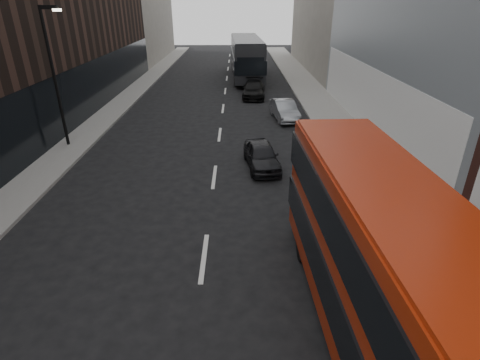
{
  "coord_description": "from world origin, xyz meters",
  "views": [
    {
      "loc": [
        1.07,
        -1.61,
        7.36
      ],
      "look_at": [
        1.15,
        8.47,
        2.5
      ],
      "focal_mm": 28.0,
      "sensor_mm": 36.0,
      "label": 1
    }
  ],
  "objects_px": {
    "red_bus": "(384,265)",
    "grey_bus": "(246,57)",
    "street_lamp": "(54,69)",
    "car_a": "(262,155)",
    "car_c": "(254,89)",
    "car_b": "(284,110)"
  },
  "relations": [
    {
      "from": "red_bus",
      "to": "car_a",
      "type": "bearing_deg",
      "value": 98.65
    },
    {
      "from": "car_c",
      "to": "car_a",
      "type": "bearing_deg",
      "value": -87.07
    },
    {
      "from": "red_bus",
      "to": "car_c",
      "type": "relative_size",
      "value": 2.27
    },
    {
      "from": "car_a",
      "to": "red_bus",
      "type": "bearing_deg",
      "value": -86.34
    },
    {
      "from": "car_a",
      "to": "car_c",
      "type": "distance_m",
      "value": 14.61
    },
    {
      "from": "street_lamp",
      "to": "red_bus",
      "type": "bearing_deg",
      "value": -46.84
    },
    {
      "from": "car_b",
      "to": "car_a",
      "type": "bearing_deg",
      "value": -111.67
    },
    {
      "from": "street_lamp",
      "to": "grey_bus",
      "type": "bearing_deg",
      "value": 63.14
    },
    {
      "from": "street_lamp",
      "to": "car_b",
      "type": "relative_size",
      "value": 1.82
    },
    {
      "from": "grey_bus",
      "to": "car_a",
      "type": "height_order",
      "value": "grey_bus"
    },
    {
      "from": "car_a",
      "to": "car_c",
      "type": "xyz_separation_m",
      "value": [
        0.23,
        14.61,
        0.03
      ]
    },
    {
      "from": "car_b",
      "to": "car_c",
      "type": "relative_size",
      "value": 0.86
    },
    {
      "from": "car_b",
      "to": "car_c",
      "type": "distance_m",
      "value": 6.72
    },
    {
      "from": "street_lamp",
      "to": "red_bus",
      "type": "distance_m",
      "value": 18.24
    },
    {
      "from": "street_lamp",
      "to": "red_bus",
      "type": "height_order",
      "value": "street_lamp"
    },
    {
      "from": "red_bus",
      "to": "grey_bus",
      "type": "height_order",
      "value": "red_bus"
    },
    {
      "from": "red_bus",
      "to": "car_b",
      "type": "distance_m",
      "value": 18.55
    },
    {
      "from": "car_c",
      "to": "grey_bus",
      "type": "bearing_deg",
      "value": 96.84
    },
    {
      "from": "car_b",
      "to": "car_c",
      "type": "height_order",
      "value": "car_c"
    },
    {
      "from": "red_bus",
      "to": "car_a",
      "type": "relative_size",
      "value": 2.81
    },
    {
      "from": "street_lamp",
      "to": "red_bus",
      "type": "xyz_separation_m",
      "value": [
        12.41,
        -13.23,
        -1.93
      ]
    },
    {
      "from": "street_lamp",
      "to": "car_c",
      "type": "xyz_separation_m",
      "value": [
        10.68,
        11.72,
        -3.53
      ]
    }
  ]
}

